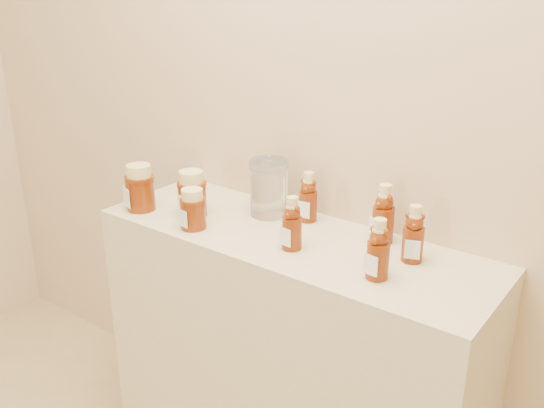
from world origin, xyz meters
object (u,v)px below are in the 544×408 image
Objects in this scene: bear_bottle_back_left at (308,194)px; honey_jar_left at (140,187)px; bear_bottle_front_left at (292,220)px; display_table at (289,367)px; glass_canister at (269,186)px.

bear_bottle_back_left is 0.53m from honey_jar_left.
bear_bottle_back_left is 0.21m from bear_bottle_front_left.
bear_bottle_back_left is (-0.03, 0.13, 0.54)m from display_table.
bear_bottle_back_left is at bearing 14.50° from glass_canister.
display_table is 0.54m from bear_bottle_front_left.
bear_bottle_back_left is at bearing 116.67° from bear_bottle_front_left.
display_table is 0.74m from honey_jar_left.
display_table is 6.87× the size of bear_bottle_back_left.
glass_canister is (-0.15, 0.10, 0.55)m from display_table.
glass_canister is (0.35, 0.21, 0.02)m from honey_jar_left.
display_table is 6.31× the size of glass_canister.
honey_jar_left is 0.41m from glass_canister.
honey_jar_left is (-0.55, -0.05, -0.01)m from bear_bottle_front_left.
bear_bottle_back_left reaches higher than bear_bottle_front_left.
glass_canister is (-0.12, -0.03, 0.01)m from bear_bottle_back_left.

